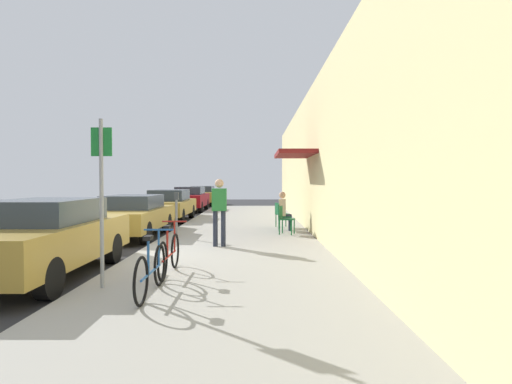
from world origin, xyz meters
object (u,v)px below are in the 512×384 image
at_px(bicycle_0, 152,270).
at_px(seated_patron_1, 285,210).
at_px(street_sign, 102,189).
at_px(cafe_chair_1, 283,215).
at_px(bicycle_1, 170,254).
at_px(parked_car_0, 44,237).
at_px(parked_car_2, 170,205).
at_px(parking_meter, 177,211).
at_px(cafe_chair_0, 285,218).
at_px(parked_car_1, 133,215).
at_px(parked_car_3, 191,198).
at_px(parked_car_4, 203,195).
at_px(pedestrian_standing, 220,207).
at_px(cafe_chair_2, 281,213).

relative_size(bicycle_0, seated_patron_1, 1.33).
relative_size(street_sign, cafe_chair_1, 2.99).
bearing_deg(bicycle_1, seated_patron_1, 69.05).
relative_size(parked_car_0, bicycle_1, 2.57).
bearing_deg(parked_car_2, parking_meter, -76.18).
distance_m(parking_meter, cafe_chair_0, 3.30).
relative_size(parked_car_0, bicycle_0, 2.57).
bearing_deg(parked_car_2, cafe_chair_0, -49.53).
bearing_deg(parked_car_1, cafe_chair_0, -1.45).
xyz_separation_m(street_sign, cafe_chair_1, (3.25, 7.35, -1.02)).
bearing_deg(cafe_chair_1, parked_car_2, 135.73).
bearing_deg(parking_meter, parked_car_1, 151.18).
xyz_separation_m(parked_car_3, seated_patron_1, (4.81, -10.44, 0.07)).
height_order(bicycle_0, seated_patron_1, seated_patron_1).
bearing_deg(bicycle_0, cafe_chair_1, 72.89).
xyz_separation_m(bicycle_0, bicycle_1, (-0.02, 1.32, 0.00)).
xyz_separation_m(parked_car_4, cafe_chair_1, (4.75, -16.17, -0.11)).
relative_size(street_sign, bicycle_0, 1.52).
relative_size(parking_meter, pedestrian_standing, 0.78).
relative_size(cafe_chair_2, pedestrian_standing, 0.51).
xyz_separation_m(street_sign, bicycle_0, (0.86, -0.41, -1.16)).
bearing_deg(seated_patron_1, parked_car_1, -170.34).
height_order(parked_car_3, bicycle_0, parked_car_3).
bearing_deg(parked_car_1, cafe_chair_2, 20.19).
relative_size(cafe_chair_1, cafe_chair_2, 1.00).
bearing_deg(parked_car_3, pedestrian_standing, -77.91).
bearing_deg(pedestrian_standing, bicycle_1, -101.09).
bearing_deg(seated_patron_1, cafe_chair_1, 177.69).
xyz_separation_m(bicycle_0, cafe_chair_1, (2.39, 7.76, 0.14)).
xyz_separation_m(parked_car_2, cafe_chair_0, (4.75, -5.57, -0.09)).
bearing_deg(parked_car_2, pedestrian_standing, -69.68).
relative_size(bicycle_1, cafe_chair_2, 1.97).
height_order(cafe_chair_2, pedestrian_standing, pedestrian_standing).
distance_m(parked_car_4, parking_meter, 17.91).
distance_m(parked_car_0, bicycle_0, 2.84).
bearing_deg(parked_car_1, parked_car_3, 90.00).
relative_size(parked_car_4, cafe_chair_0, 5.06).
bearing_deg(parked_car_4, parked_car_0, -90.00).
xyz_separation_m(parked_car_0, cafe_chair_0, (4.75, 5.27, -0.12)).
relative_size(parked_car_4, seated_patron_1, 3.41).
bearing_deg(cafe_chair_1, street_sign, -113.84).
bearing_deg(seated_patron_1, parked_car_3, 114.74).
bearing_deg(pedestrian_standing, cafe_chair_0, 53.10).
distance_m(bicycle_0, cafe_chair_2, 9.01).
height_order(parked_car_2, parking_meter, parking_meter).
distance_m(parked_car_0, street_sign, 2.09).
bearing_deg(cafe_chair_0, cafe_chair_2, 90.01).
bearing_deg(street_sign, parked_car_0, 142.64).
relative_size(parked_car_1, parked_car_3, 1.00).
distance_m(cafe_chair_1, pedestrian_standing, 3.83).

